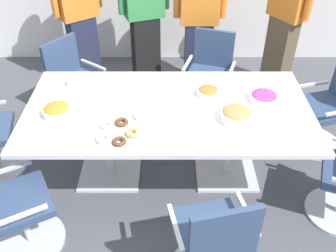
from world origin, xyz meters
name	(u,v)px	position (x,y,z in m)	size (l,w,h in m)	color
ground_plane	(168,171)	(0.00, 0.00, -0.01)	(10.00, 10.00, 0.01)	#4C4F56
conference_table	(168,119)	(0.00, 0.00, 0.63)	(2.40, 1.20, 0.75)	white
office_chair_1	(327,111)	(1.57, 0.42, 0.41)	(0.67, 0.67, 0.91)	silver
office_chair_2	(209,78)	(0.46, 1.06, 0.41)	(0.68, 0.68, 0.91)	silver
office_chair_3	(75,86)	(-1.01, 0.88, 0.41)	(0.76, 0.76, 0.91)	silver
office_chair_5	(11,210)	(-1.14, -0.81, 0.41)	(0.73, 0.73, 0.91)	silver
office_chair_6	(213,243)	(0.30, -1.09, 0.41)	(0.65, 0.65, 0.91)	silver
person_standing_0	(79,10)	(-1.04, 1.66, 0.97)	(0.54, 0.44, 1.84)	#232842
person_standing_1	(144,9)	(-0.27, 1.67, 0.97)	(0.60, 0.36, 1.84)	black
person_standing_2	(200,16)	(0.37, 1.63, 0.90)	(0.61, 0.22, 1.72)	#232842
person_standing_3	(288,9)	(1.36, 1.58, 1.00)	(0.42, 0.56, 1.89)	brown
snack_bowl_chips_orange	(57,110)	(-0.90, -0.11, 0.80)	(0.23, 0.23, 0.10)	white
snack_bowl_candy_mix	(264,97)	(0.82, 0.09, 0.79)	(0.24, 0.24, 0.09)	white
snack_bowl_cookies	(237,114)	(0.55, -0.18, 0.81)	(0.26, 0.26, 0.11)	white
snack_bowl_pretzels	(208,92)	(0.35, 0.18, 0.79)	(0.19, 0.19, 0.08)	white
donut_platter	(117,133)	(-0.39, -0.36, 0.77)	(0.34, 0.34, 0.04)	white
plate_stack	(147,114)	(-0.17, -0.12, 0.76)	(0.23, 0.23, 0.03)	white
napkin_pile	(77,80)	(-0.84, 0.39, 0.79)	(0.14, 0.14, 0.07)	white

